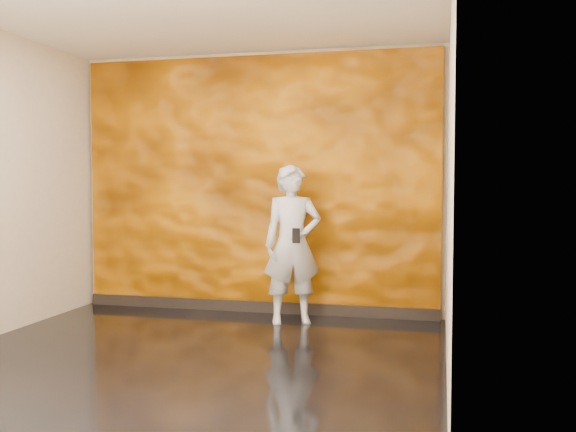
% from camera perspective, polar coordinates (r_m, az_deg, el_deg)
% --- Properties ---
extents(room, '(4.02, 4.02, 2.81)m').
position_cam_1_polar(room, '(5.07, -9.11, 2.93)').
color(room, black).
rests_on(room, ground).
extents(feature_wall, '(3.90, 0.06, 2.75)m').
position_cam_1_polar(feature_wall, '(6.92, -2.82, 2.81)').
color(feature_wall, '#CB6F00').
rests_on(feature_wall, ground).
extents(baseboard, '(3.90, 0.04, 0.12)m').
position_cam_1_polar(baseboard, '(7.01, -2.89, -8.04)').
color(baseboard, black).
rests_on(baseboard, ground).
extents(man, '(0.67, 0.56, 1.57)m').
position_cam_1_polar(man, '(6.38, 0.41, -2.53)').
color(man, '#90939F').
rests_on(man, ground).
extents(phone, '(0.08, 0.03, 0.14)m').
position_cam_1_polar(phone, '(6.14, 0.73, -1.76)').
color(phone, black).
rests_on(phone, man).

